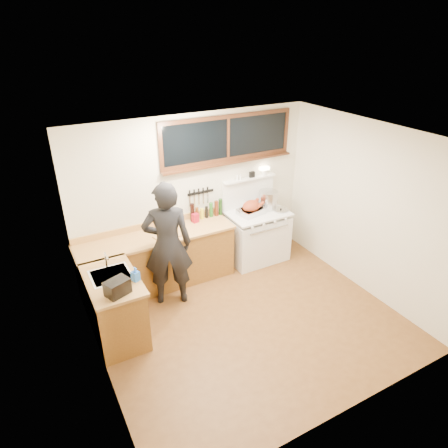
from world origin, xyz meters
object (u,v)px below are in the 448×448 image
vintage_stove (256,235)px  man (168,245)px  cutting_board (167,234)px  roast_turkey (251,208)px

vintage_stove → man: man is taller
cutting_board → roast_turkey: bearing=3.3°
man → cutting_board: size_ratio=4.67×
vintage_stove → roast_turkey: (-0.13, -0.01, 0.53)m
vintage_stove → man: size_ratio=0.82×
man → cutting_board: (0.12, 0.33, -0.00)m
man → vintage_stove: bearing=13.2°
man → roast_turkey: man is taller
roast_turkey → man: bearing=-166.0°
vintage_stove → cutting_board: 1.74m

